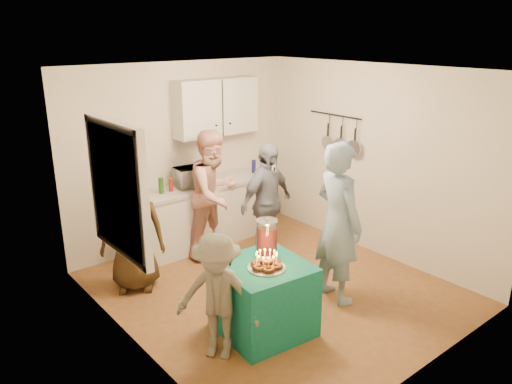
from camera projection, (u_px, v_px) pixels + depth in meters
floor at (274, 288)px, 6.07m from camera, size 4.00×4.00×0.00m
ceiling at (277, 70)px, 5.27m from camera, size 4.00×4.00×0.00m
back_wall at (183, 154)px, 7.14m from camera, size 3.60×3.60×0.00m
left_wall at (129, 224)px, 4.58m from camera, size 4.00×4.00×0.00m
right_wall at (375, 162)px, 6.76m from camera, size 4.00×4.00×0.00m
window_night at (116, 190)px, 4.74m from camera, size 0.04×1.00×1.20m
counter at (208, 214)px, 7.31m from camera, size 2.20×0.58×0.86m
countertop at (207, 184)px, 7.17m from camera, size 2.24×0.62×0.05m
upper_cabinet at (216, 107)px, 7.13m from camera, size 1.30×0.30×0.80m
pot_rack at (333, 133)px, 7.13m from camera, size 0.12×1.00×0.60m
microwave at (193, 176)px, 6.98m from camera, size 0.53×0.39×0.27m
party_table at (263, 298)px, 5.12m from camera, size 0.93×0.93×0.76m
donut_cake at (267, 260)px, 4.89m from camera, size 0.38×0.38×0.18m
punch_jar at (267, 237)px, 5.23m from camera, size 0.22×0.22×0.34m
man_birthday at (338, 223)px, 5.59m from camera, size 0.54×0.74×1.88m
woman_back_left at (132, 229)px, 5.88m from camera, size 0.90×0.81×1.54m
woman_back_center at (214, 194)px, 6.77m from camera, size 1.00×0.86×1.76m
woman_back_right at (267, 203)px, 6.64m from camera, size 0.99×0.53×1.61m
child_near_left at (217, 297)px, 4.65m from camera, size 0.85×0.94×1.26m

